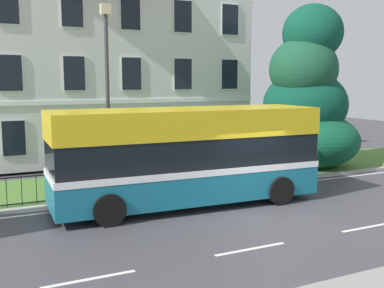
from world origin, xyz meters
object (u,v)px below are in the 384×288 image
street_lamp_post (107,86)px  georgian_townhouse (78,48)px  evergreen_tree (308,101)px  single_decker_bus (187,155)px

street_lamp_post → georgian_townhouse: bearing=83.5°
evergreen_tree → single_decker_bus: evergreen_tree is taller
georgian_townhouse → single_decker_bus: georgian_townhouse is taller
single_decker_bus → evergreen_tree: bearing=26.3°
georgian_townhouse → evergreen_tree: bearing=-46.9°
georgian_townhouse → single_decker_bus: size_ratio=1.84×
georgian_townhouse → single_decker_bus: bearing=-86.8°
evergreen_tree → single_decker_bus: (-7.92, -3.55, -1.46)m
georgian_townhouse → evergreen_tree: (8.64, -9.24, -2.76)m
georgian_townhouse → single_decker_bus: (0.72, -12.79, -4.22)m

